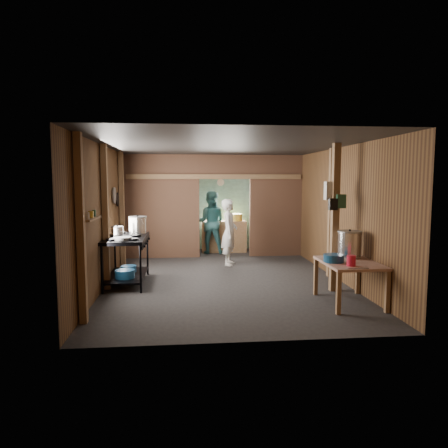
{
  "coord_description": "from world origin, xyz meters",
  "views": [
    {
      "loc": [
        -0.79,
        -8.33,
        1.97
      ],
      "look_at": [
        0.0,
        -0.2,
        1.1
      ],
      "focal_mm": 33.29,
      "sensor_mm": 36.0,
      "label": 1
    }
  ],
  "objects": [
    {
      "name": "floor",
      "position": [
        0.0,
        0.0,
        0.0
      ],
      "size": [
        4.5,
        7.0,
        0.0
      ],
      "primitive_type": "cube",
      "color": "#272424",
      "rests_on": "ground"
    },
    {
      "name": "ceiling",
      "position": [
        0.0,
        0.0,
        2.6
      ],
      "size": [
        4.5,
        7.0,
        0.0
      ],
      "primitive_type": "cube",
      "color": "black",
      "rests_on": "ground"
    },
    {
      "name": "wall_back",
      "position": [
        0.0,
        3.5,
        1.3
      ],
      "size": [
        4.5,
        0.0,
        2.6
      ],
      "primitive_type": "cube",
      "color": "brown",
      "rests_on": "ground"
    },
    {
      "name": "wall_front",
      "position": [
        0.0,
        -3.5,
        1.3
      ],
      "size": [
        4.5,
        0.0,
        2.6
      ],
      "primitive_type": "cube",
      "color": "brown",
      "rests_on": "ground"
    },
    {
      "name": "wall_left",
      "position": [
        -2.25,
        0.0,
        1.3
      ],
      "size": [
        0.0,
        7.0,
        2.6
      ],
      "primitive_type": "cube",
      "color": "brown",
      "rests_on": "ground"
    },
    {
      "name": "wall_right",
      "position": [
        2.25,
        0.0,
        1.3
      ],
      "size": [
        0.0,
        7.0,
        2.6
      ],
      "primitive_type": "cube",
      "color": "brown",
      "rests_on": "ground"
    },
    {
      "name": "partition_left",
      "position": [
        -1.32,
        2.2,
        1.3
      ],
      "size": [
        1.85,
        0.1,
        2.6
      ],
      "primitive_type": "cube",
      "color": "brown",
      "rests_on": "floor"
    },
    {
      "name": "partition_right",
      "position": [
        1.57,
        2.2,
        1.3
      ],
      "size": [
        1.35,
        0.1,
        2.6
      ],
      "primitive_type": "cube",
      "color": "brown",
      "rests_on": "floor"
    },
    {
      "name": "partition_header",
      "position": [
        0.25,
        2.2,
        2.3
      ],
      "size": [
        1.3,
        0.1,
        0.6
      ],
      "primitive_type": "cube",
      "color": "brown",
      "rests_on": "wall_back"
    },
    {
      "name": "turquoise_panel",
      "position": [
        0.0,
        3.44,
        1.25
      ],
      "size": [
        4.4,
        0.06,
        2.5
      ],
      "primitive_type": "cube",
      "color": "#85C1B6",
      "rests_on": "wall_back"
    },
    {
      "name": "back_counter",
      "position": [
        0.3,
        2.95,
        0.42
      ],
      "size": [
        1.2,
        0.5,
        0.85
      ],
      "primitive_type": "cube",
      "color": "#8F6E4D",
      "rests_on": "floor"
    },
    {
      "name": "wall_clock",
      "position": [
        0.25,
        3.4,
        1.9
      ],
      "size": [
        0.2,
        0.03,
        0.2
      ],
      "primitive_type": "cylinder",
      "rotation": [
        1.57,
        0.0,
        0.0
      ],
      "color": "beige",
      "rests_on": "wall_back"
    },
    {
      "name": "post_left_a",
      "position": [
        -2.18,
        -2.6,
        1.3
      ],
      "size": [
        0.1,
        0.12,
        2.6
      ],
      "primitive_type": "cube",
      "color": "#8F6E4D",
      "rests_on": "floor"
    },
    {
      "name": "post_left_b",
      "position": [
        -2.18,
        -0.8,
        1.3
      ],
      "size": [
        0.1,
        0.12,
        2.6
      ],
      "primitive_type": "cube",
      "color": "#8F6E4D",
      "rests_on": "floor"
    },
    {
      "name": "post_left_c",
      "position": [
        -2.18,
        1.2,
        1.3
      ],
      "size": [
        0.1,
        0.12,
        2.6
      ],
      "primitive_type": "cube",
      "color": "#8F6E4D",
      "rests_on": "floor"
    },
    {
      "name": "post_right",
      "position": [
        2.18,
        -0.2,
        1.3
      ],
      "size": [
        0.1,
        0.12,
        2.6
      ],
      "primitive_type": "cube",
      "color": "#8F6E4D",
      "rests_on": "floor"
    },
    {
      "name": "post_free",
      "position": [
        1.85,
        -1.3,
        1.3
      ],
      "size": [
        0.12,
        0.12,
        2.6
      ],
      "primitive_type": "cube",
      "color": "#8F6E4D",
      "rests_on": "floor"
    },
    {
      "name": "cross_beam",
      "position": [
        0.0,
        2.15,
        2.05
      ],
      "size": [
        4.4,
        0.12,
        0.12
      ],
      "primitive_type": "cube",
      "color": "#8F6E4D",
      "rests_on": "wall_left"
    },
    {
      "name": "pan_lid_big",
      "position": [
        -2.21,
        0.4,
        1.65
      ],
      "size": [
        0.03,
        0.34,
        0.34
      ],
      "primitive_type": "cylinder",
      "rotation": [
        0.0,
        1.57,
        0.0
      ],
      "color": "gray",
      "rests_on": "wall_left"
    },
    {
      "name": "pan_lid_small",
      "position": [
        -2.21,
        0.8,
        1.55
      ],
      "size": [
        0.03,
        0.3,
        0.3
      ],
      "primitive_type": "cylinder",
      "rotation": [
        0.0,
        1.57,
        0.0
      ],
      "color": "black",
      "rests_on": "wall_left"
    },
    {
      "name": "wall_shelf",
      "position": [
        -2.15,
        -2.1,
        1.4
      ],
      "size": [
        0.14,
        0.8,
        0.03
      ],
      "primitive_type": "cube",
      "color": "#8F6E4D",
      "rests_on": "wall_left"
    },
    {
      "name": "jar_white",
      "position": [
        -2.15,
        -2.35,
        1.47
      ],
      "size": [
        0.07,
        0.07,
        0.1
      ],
      "primitive_type": "cylinder",
      "color": "beige",
      "rests_on": "wall_shelf"
    },
    {
      "name": "jar_yellow",
      "position": [
        -2.15,
        -2.1,
        1.47
      ],
      "size": [
        0.08,
        0.08,
        0.1
      ],
      "primitive_type": "cylinder",
      "color": "gold",
      "rests_on": "wall_shelf"
    },
    {
      "name": "jar_green",
      "position": [
        -2.15,
        -1.88,
        1.47
      ],
      "size": [
        0.06,
        0.06,
        0.1
      ],
      "primitive_type": "cylinder",
      "color": "#265238",
      "rests_on": "wall_shelf"
    },
    {
      "name": "bag_white",
      "position": [
        1.8,
        -1.22,
        1.78
      ],
      "size": [
        0.22,
        0.15,
        0.32
      ],
      "primitive_type": "cube",
      "color": "beige",
      "rests_on": "post_free"
    },
    {
      "name": "bag_green",
      "position": [
        1.92,
        -1.36,
        1.6
      ],
      "size": [
        0.16,
        0.12,
        0.24
      ],
      "primitive_type": "cube",
      "color": "#265238",
      "rests_on": "post_free"
    },
    {
      "name": "bag_black",
      "position": [
        1.78,
        -1.38,
        1.55
      ],
      "size": [
        0.14,
        0.1,
        0.2
      ],
      "primitive_type": "cube",
      "color": "black",
      "rests_on": "post_free"
    },
    {
      "name": "gas_range",
      "position": [
        -1.88,
        -0.43,
        0.45
      ],
      "size": [
        0.79,
        1.53,
        0.9
      ],
      "primitive_type": null,
      "color": "black",
      "rests_on": "floor"
    },
    {
      "name": "prep_table",
      "position": [
        1.83,
        -2.06,
        0.34
      ],
      "size": [
        0.83,
        1.14,
        0.67
      ],
      "primitive_type": null,
      "color": "tan",
      "rests_on": "floor"
    },
    {
      "name": "stove_pot_large",
      "position": [
        -1.71,
        0.03,
        1.07
      ],
      "size": [
        0.39,
        0.39,
        0.36
      ],
      "primitive_type": null,
      "rotation": [
        0.0,
        0.0,
        -0.1
      ],
      "color": "silver",
      "rests_on": "gas_range"
    },
    {
      "name": "stove_pot_med",
      "position": [
        -2.05,
        -0.36,
        0.99
      ],
      "size": [
        0.25,
        0.25,
        0.21
      ],
      "primitive_type": null,
      "rotation": [
        0.0,
        0.0,
        0.08
      ],
      "color": "silver",
      "rests_on": "gas_range"
    },
    {
      "name": "frying_pan",
      "position": [
        -1.88,
        -0.89,
        0.93
      ],
      "size": [
        0.4,
        0.59,
        0.07
      ],
      "primitive_type": null,
      "rotation": [
        0.0,
        0.0,
        -0.14
      ],
      "color": "gray",
      "rests_on": "gas_range"
    },
    {
      "name": "blue_tub_front",
      "position": [
        -1.88,
        -0.71,
        0.25
      ],
      "size": [
        0.36,
        0.36,
        0.15
      ],
      "primitive_type": "cylinder",
      "color": "navy",
      "rests_on": "gas_range"
    },
    {
      "name": "blue_tub_back",
      "position": [
        -1.88,
        -0.2,
        0.24
      ],
      "size": [
        0.3,
        0.3,
        0.12
      ],
      "primitive_type": "cylinder",
      "color": "navy",
      "rests_on": "gas_range"
    },
    {
      "name": "stock_pot",
      "position": [
        1.96,
        -1.71,
        0.89
      ],
      "size": [
        0.52,
        0.52,
        0.47
      ],
      "primitive_type": null,
      "rotation": [
        0.0,
        0.0,
        -0.38
      ],
      "color": "silver",
      "rests_on": "prep_table"
    },
    {
      "name": "wash_basin",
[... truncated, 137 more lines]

